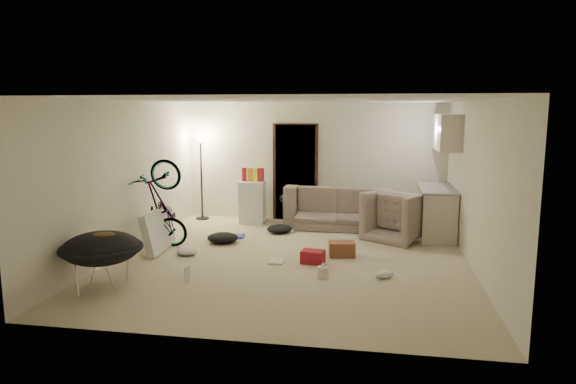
% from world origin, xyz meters
% --- Properties ---
extents(floor, '(5.50, 6.00, 0.02)m').
position_xyz_m(floor, '(0.00, 0.00, -0.01)').
color(floor, beige).
rests_on(floor, ground).
extents(ceiling, '(5.50, 6.00, 0.02)m').
position_xyz_m(ceiling, '(0.00, 0.00, 2.51)').
color(ceiling, white).
rests_on(ceiling, wall_back).
extents(wall_back, '(5.50, 0.02, 2.50)m').
position_xyz_m(wall_back, '(0.00, 3.01, 1.25)').
color(wall_back, silver).
rests_on(wall_back, floor).
extents(wall_front, '(5.50, 0.02, 2.50)m').
position_xyz_m(wall_front, '(0.00, -3.01, 1.25)').
color(wall_front, silver).
rests_on(wall_front, floor).
extents(wall_left, '(0.02, 6.00, 2.50)m').
position_xyz_m(wall_left, '(-2.76, 0.00, 1.25)').
color(wall_left, silver).
rests_on(wall_left, floor).
extents(wall_right, '(0.02, 6.00, 2.50)m').
position_xyz_m(wall_right, '(2.76, 0.00, 1.25)').
color(wall_right, silver).
rests_on(wall_right, floor).
extents(doorway, '(0.85, 0.10, 2.04)m').
position_xyz_m(doorway, '(-0.40, 2.97, 1.02)').
color(doorway, black).
rests_on(doorway, floor).
extents(door_trim, '(0.97, 0.04, 2.10)m').
position_xyz_m(door_trim, '(-0.40, 2.94, 1.02)').
color(door_trim, '#321A11').
rests_on(door_trim, floor).
extents(floor_lamp, '(0.28, 0.28, 1.81)m').
position_xyz_m(floor_lamp, '(-2.40, 2.65, 1.31)').
color(floor_lamp, black).
rests_on(floor_lamp, floor).
extents(kitchen_counter, '(0.60, 1.50, 0.88)m').
position_xyz_m(kitchen_counter, '(2.43, 2.00, 0.44)').
color(kitchen_counter, beige).
rests_on(kitchen_counter, floor).
extents(counter_top, '(0.64, 1.54, 0.04)m').
position_xyz_m(counter_top, '(2.43, 2.00, 0.90)').
color(counter_top, gray).
rests_on(counter_top, kitchen_counter).
extents(kitchen_uppers, '(0.38, 1.40, 0.65)m').
position_xyz_m(kitchen_uppers, '(2.56, 2.00, 1.95)').
color(kitchen_uppers, beige).
rests_on(kitchen_uppers, wall_right).
extents(sofa, '(2.16, 0.89, 0.63)m').
position_xyz_m(sofa, '(0.58, 2.45, 0.31)').
color(sofa, '#394139').
rests_on(sofa, floor).
extents(armchair, '(1.31, 1.28, 0.65)m').
position_xyz_m(armchair, '(1.78, 1.68, 0.32)').
color(armchair, '#394139').
rests_on(armchair, floor).
extents(bicycle, '(1.58, 0.70, 0.91)m').
position_xyz_m(bicycle, '(-2.30, 0.30, 0.41)').
color(bicycle, black).
rests_on(bicycle, floor).
extents(book_asset, '(0.22, 0.18, 0.02)m').
position_xyz_m(book_asset, '(-1.26, -1.36, 0.01)').
color(book_asset, maroon).
rests_on(book_asset, floor).
extents(mini_fridge, '(0.54, 0.54, 0.87)m').
position_xyz_m(mini_fridge, '(-1.25, 2.55, 0.44)').
color(mini_fridge, white).
rests_on(mini_fridge, floor).
extents(snack_box_0, '(0.11, 0.09, 0.30)m').
position_xyz_m(snack_box_0, '(-1.42, 2.55, 1.00)').
color(snack_box_0, maroon).
rests_on(snack_box_0, mini_fridge).
extents(snack_box_1, '(0.10, 0.07, 0.30)m').
position_xyz_m(snack_box_1, '(-1.30, 2.55, 1.00)').
color(snack_box_1, orange).
rests_on(snack_box_1, mini_fridge).
extents(snack_box_2, '(0.10, 0.08, 0.30)m').
position_xyz_m(snack_box_2, '(-1.18, 2.55, 1.00)').
color(snack_box_2, yellow).
rests_on(snack_box_2, mini_fridge).
extents(snack_box_3, '(0.11, 0.09, 0.30)m').
position_xyz_m(snack_box_3, '(-1.06, 2.55, 1.00)').
color(snack_box_3, maroon).
rests_on(snack_box_3, mini_fridge).
extents(saucer_chair, '(1.08, 1.08, 0.77)m').
position_xyz_m(saucer_chair, '(-2.24, -1.78, 0.46)').
color(saucer_chair, silver).
rests_on(saucer_chair, floor).
extents(hoodie, '(0.60, 0.56, 0.22)m').
position_xyz_m(hoodie, '(-2.19, -1.81, 0.67)').
color(hoodie, '#4F351B').
rests_on(hoodie, saucer_chair).
extents(sofa_drape, '(0.56, 0.46, 0.28)m').
position_xyz_m(sofa_drape, '(-0.37, 2.45, 0.54)').
color(sofa_drape, black).
rests_on(sofa_drape, sofa).
extents(tv_box, '(0.32, 1.05, 0.70)m').
position_xyz_m(tv_box, '(-2.30, 0.12, 0.34)').
color(tv_box, silver).
rests_on(tv_box, floor).
extents(drink_case_a, '(0.46, 0.36, 0.24)m').
position_xyz_m(drink_case_a, '(0.78, 0.30, 0.12)').
color(drink_case_a, brown).
rests_on(drink_case_a, floor).
extents(drink_case_b, '(0.38, 0.30, 0.20)m').
position_xyz_m(drink_case_b, '(0.37, -0.17, 0.10)').
color(drink_case_b, maroon).
rests_on(drink_case_b, floor).
extents(juicer, '(0.16, 0.16, 0.23)m').
position_xyz_m(juicer, '(0.59, -0.84, 0.09)').
color(juicer, white).
rests_on(juicer, floor).
extents(newspaper, '(0.54, 0.60, 0.01)m').
position_xyz_m(newspaper, '(0.75, 1.70, 0.00)').
color(newspaper, beige).
rests_on(newspaper, floor).
extents(book_blue, '(0.26, 0.34, 0.03)m').
position_xyz_m(book_blue, '(-1.22, 1.24, 0.02)').
color(book_blue, '#2F3DAA').
rests_on(book_blue, floor).
extents(book_white, '(0.23, 0.29, 0.03)m').
position_xyz_m(book_white, '(-0.20, -0.22, 0.01)').
color(book_white, silver).
rests_on(book_white, floor).
extents(shoe_0, '(0.28, 0.13, 0.10)m').
position_xyz_m(shoe_0, '(0.80, 2.19, 0.05)').
color(shoe_0, '#2F3DAA').
rests_on(shoe_0, floor).
extents(shoe_1, '(0.30, 0.25, 0.11)m').
position_xyz_m(shoe_1, '(-1.20, 2.48, 0.05)').
color(shoe_1, slate).
rests_on(shoe_1, floor).
extents(shoe_4, '(0.32, 0.26, 0.11)m').
position_xyz_m(shoe_4, '(1.45, -0.72, 0.06)').
color(shoe_4, white).
rests_on(shoe_4, floor).
extents(clothes_lump_a, '(0.59, 0.52, 0.18)m').
position_xyz_m(clothes_lump_a, '(-1.38, 0.80, 0.09)').
color(clothes_lump_a, black).
rests_on(clothes_lump_a, floor).
extents(clothes_lump_b, '(0.67, 0.66, 0.15)m').
position_xyz_m(clothes_lump_b, '(-0.51, 1.70, 0.08)').
color(clothes_lump_b, black).
rests_on(clothes_lump_b, floor).
extents(clothes_lump_c, '(0.49, 0.50, 0.12)m').
position_xyz_m(clothes_lump_c, '(-1.74, -0.04, 0.06)').
color(clothes_lump_c, silver).
rests_on(clothes_lump_c, floor).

